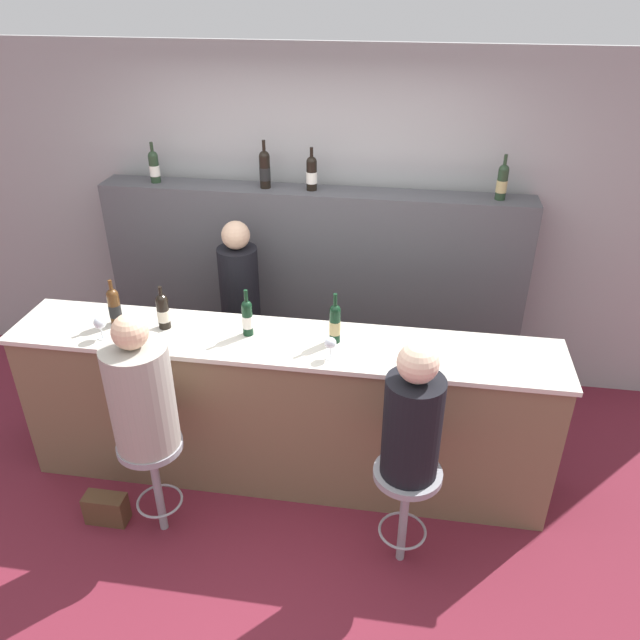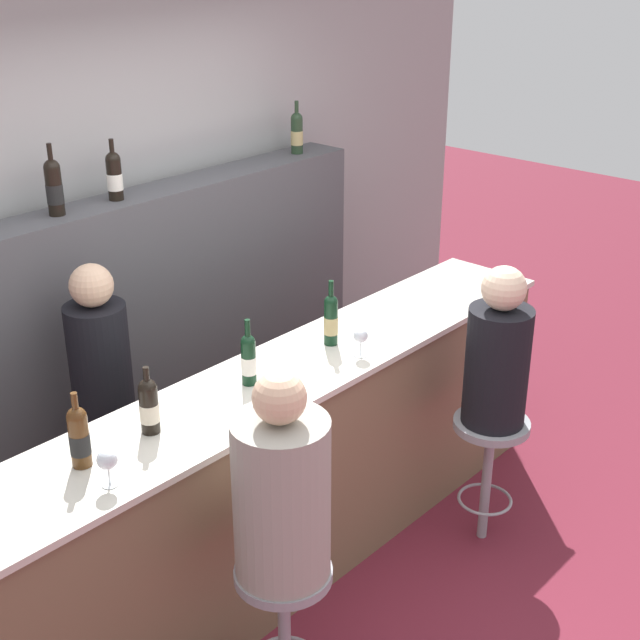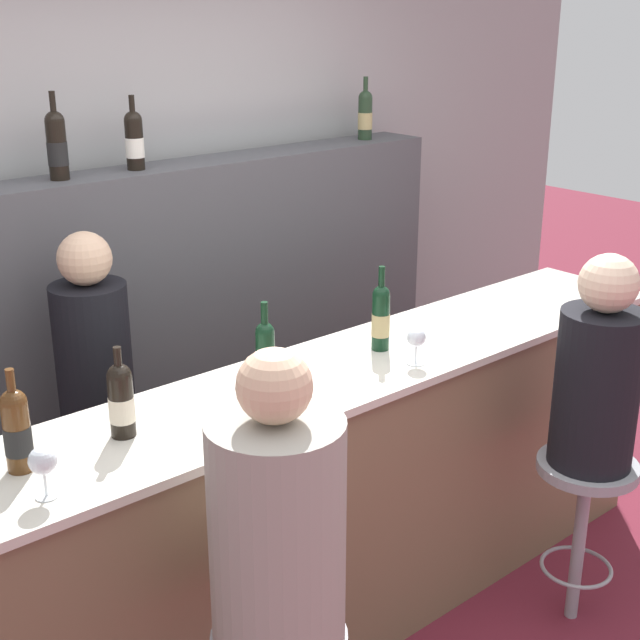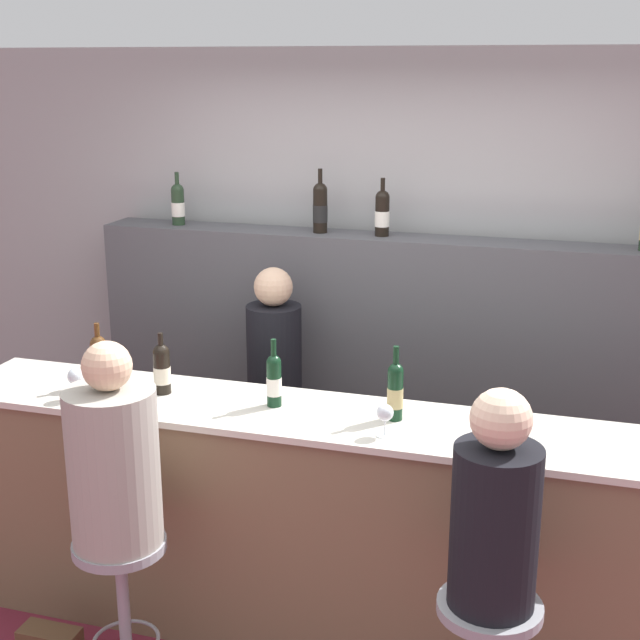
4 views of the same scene
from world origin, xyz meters
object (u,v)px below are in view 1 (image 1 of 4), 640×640
guest_seated_right (413,419)px  bar_stool_right (406,491)px  guest_seated_left (141,392)px  bartender (242,323)px  handbag (106,509)px  wine_bottle_counter_0 (114,306)px  bar_stool_left (153,462)px  wine_bottle_counter_2 (247,317)px  wine_glass_0 (100,323)px  wine_bottle_backbar_3 (502,182)px  wine_bottle_counter_1 (163,311)px  wine_bottle_counter_3 (335,323)px  wine_bottle_backbar_1 (265,169)px  wine_glass_1 (330,344)px  wine_bottle_backbar_0 (154,166)px  wine_bottle_backbar_2 (312,173)px

guest_seated_right → bar_stool_right: bearing=-26.6°
guest_seated_left → bartender: bartender is taller
handbag → guest_seated_right: bearing=0.0°
wine_bottle_counter_0 → bar_stool_left: wine_bottle_counter_0 is taller
wine_bottle_counter_2 → wine_glass_0: (-0.86, -0.18, -0.02)m
wine_glass_0 → bar_stool_right: size_ratio=0.21×
wine_bottle_counter_0 → wine_bottle_backbar_3: wine_bottle_backbar_3 is taller
wine_bottle_counter_1 → guest_seated_right: guest_seated_right is taller
wine_bottle_counter_3 → wine_bottle_counter_1: bearing=180.0°
wine_bottle_counter_3 → bar_stool_left: 1.33m
wine_bottle_backbar_3 → bar_stool_left: bearing=-138.1°
wine_bottle_counter_0 → bar_stool_left: bearing=-56.4°
wine_bottle_counter_2 → guest_seated_right: bearing=-31.3°
wine_bottle_backbar_1 → guest_seated_right: wine_bottle_backbar_1 is taller
wine_bottle_counter_3 → wine_glass_1: (-0.00, -0.18, -0.03)m
wine_bottle_counter_2 → wine_bottle_backbar_0: (-0.98, 1.14, 0.55)m
wine_bottle_backbar_2 → bartender: wine_bottle_backbar_2 is taller
wine_bottle_counter_1 → wine_bottle_backbar_2: wine_bottle_backbar_2 is taller
wine_bottle_counter_1 → wine_glass_1: 1.08m
wine_bottle_backbar_3 → bartender: (-1.79, -0.41, -1.05)m
bar_stool_left → wine_bottle_backbar_0: bearing=106.9°
wine_bottle_counter_0 → wine_bottle_counter_1: bearing=0.0°
wine_bottle_counter_3 → handbag: size_ratio=1.23×
wine_glass_0 → wine_glass_1: wine_glass_0 is taller
guest_seated_right → bar_stool_left: bearing=-180.0°
wine_bottle_counter_0 → wine_bottle_counter_1: (0.32, 0.00, -0.01)m
guest_seated_left → wine_bottle_counter_1: bearing=98.6°
guest_seated_left → bar_stool_left: bearing=0.0°
wine_bottle_counter_3 → handbag: (-1.34, -0.62, -1.11)m
wine_glass_0 → wine_bottle_counter_1: bearing=29.1°
wine_glass_0 → handbag: bearing=-83.0°
wine_bottle_backbar_0 → handbag: size_ratio=1.14×
wine_bottle_counter_2 → guest_seated_right: 1.20m
wine_bottle_counter_1 → wine_glass_1: (1.07, -0.18, -0.02)m
wine_bottle_counter_2 → wine_bottle_backbar_1: bearing=96.9°
wine_bottle_backbar_0 → wine_bottle_backbar_1: size_ratio=0.86×
guest_seated_left → wine_bottle_backbar_3: bearing=41.9°
bar_stool_left → bartender: size_ratio=0.45×
wine_bottle_counter_0 → wine_glass_1: bearing=-7.5°
wine_bottle_counter_3 → wine_bottle_backbar_0: wine_bottle_backbar_0 is taller
wine_bottle_counter_1 → wine_glass_1: size_ratio=2.11×
wine_bottle_counter_3 → guest_seated_right: 0.81m
wine_glass_1 → handbag: 1.77m
wine_glass_1 → bartender: size_ratio=0.09×
wine_bottle_counter_2 → wine_bottle_counter_3: wine_bottle_counter_3 is taller
wine_bottle_counter_3 → wine_bottle_counter_0: bearing=180.0°
wine_glass_1 → handbag: size_ratio=0.52×
wine_bottle_counter_1 → handbag: bearing=-113.8°
wine_bottle_counter_1 → wine_glass_0: (-0.33, -0.18, -0.01)m
wine_bottle_counter_3 → wine_bottle_backbar_0: 1.97m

